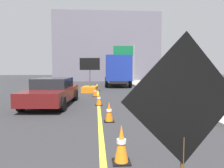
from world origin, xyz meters
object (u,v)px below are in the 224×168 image
roadwork_sign (184,103)px  traffic_cone_mid_lane (109,112)px  pickup_car (52,92)px  traffic_cone_far_lane (99,99)px  traffic_cone_curbside (95,92)px  traffic_cone_near_sign (121,144)px  arrow_board_trailer (90,86)px  box_truck (117,70)px  highway_guide_sign (128,56)px

roadwork_sign → traffic_cone_mid_lane: roadwork_sign is taller
pickup_car → traffic_cone_far_lane: bearing=-6.5°
pickup_car → traffic_cone_mid_lane: size_ratio=6.96×
traffic_cone_curbside → traffic_cone_near_sign: bearing=-86.8°
traffic_cone_near_sign → traffic_cone_mid_lane: traffic_cone_near_sign is taller
arrow_board_trailer → traffic_cone_near_sign: 12.83m
arrow_board_trailer → pickup_car: bearing=-106.6°
box_truck → traffic_cone_curbside: size_ratio=10.59×
box_truck → traffic_cone_curbside: bearing=-105.4°
traffic_cone_near_sign → traffic_cone_far_lane: traffic_cone_near_sign is taller
pickup_car → traffic_cone_curbside: size_ratio=7.73×
traffic_cone_mid_lane → traffic_cone_far_lane: 3.34m
traffic_cone_mid_lane → traffic_cone_far_lane: (-0.31, 3.33, -0.03)m
box_truck → traffic_cone_curbside: 8.91m
traffic_cone_far_lane → traffic_cone_curbside: (-0.20, 3.41, -0.00)m
traffic_cone_mid_lane → box_truck: bearing=83.2°
traffic_cone_near_sign → arrow_board_trailer: bearing=94.4°
arrow_board_trailer → box_truck: (2.76, 5.71, 1.25)m
pickup_car → traffic_cone_near_sign: pickup_car is taller
box_truck → traffic_cone_far_lane: 12.16m
box_truck → highway_guide_sign: size_ratio=1.36×
box_truck → pickup_car: bearing=-111.3°
highway_guide_sign → traffic_cone_mid_lane: bearing=-100.5°
roadwork_sign → highway_guide_sign: size_ratio=0.47×
traffic_cone_near_sign → roadwork_sign: bearing=-70.5°
roadwork_sign → traffic_cone_far_lane: roadwork_sign is taller
box_truck → traffic_cone_near_sign: bearing=-95.5°
traffic_cone_mid_lane → traffic_cone_near_sign: bearing=-89.3°
box_truck → traffic_cone_mid_lane: (-1.82, -15.22, -1.38)m
pickup_car → traffic_cone_near_sign: 7.41m
pickup_car → traffic_cone_far_lane: (2.38, -0.27, -0.38)m
arrow_board_trailer → traffic_cone_far_lane: 6.21m
pickup_car → traffic_cone_near_sign: (2.74, -6.88, -0.32)m
pickup_car → traffic_cone_far_lane: pickup_car is taller
traffic_cone_mid_lane → traffic_cone_curbside: (-0.51, 6.74, -0.04)m
arrow_board_trailer → traffic_cone_curbside: 2.81m
roadwork_sign → pickup_car: 9.15m
roadwork_sign → arrow_board_trailer: (-1.55, 14.40, -0.99)m
highway_guide_sign → traffic_cone_far_lane: (-4.07, -17.00, -3.10)m
traffic_cone_near_sign → traffic_cone_mid_lane: 3.28m
pickup_car → highway_guide_sign: bearing=68.9°
arrow_board_trailer → traffic_cone_curbside: arrow_board_trailer is taller
traffic_cone_near_sign → highway_guide_sign: bearing=81.1°
box_truck → traffic_cone_near_sign: box_truck is taller
box_truck → pickup_car: size_ratio=1.37×
traffic_cone_near_sign → traffic_cone_curbside: 10.03m
roadwork_sign → traffic_cone_near_sign: 2.03m
box_truck → pickup_car: 12.51m
roadwork_sign → pickup_car: (-3.31, 8.49, -0.77)m
highway_guide_sign → traffic_cone_mid_lane: 20.90m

